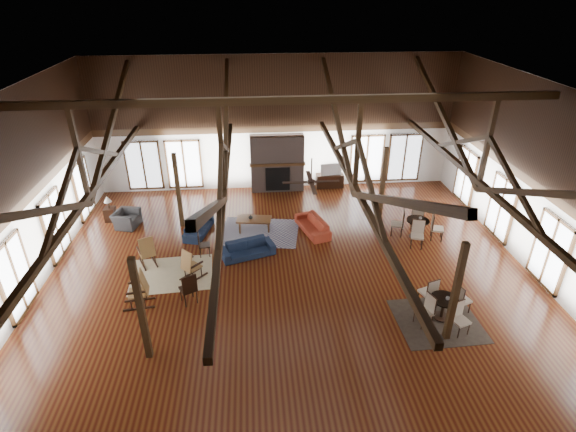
{
  "coord_description": "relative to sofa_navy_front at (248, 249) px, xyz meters",
  "views": [
    {
      "loc": [
        -1.12,
        -12.44,
        8.75
      ],
      "look_at": [
        0.02,
        1.0,
        1.58
      ],
      "focal_mm": 28.0,
      "sensor_mm": 36.0,
      "label": 1
    }
  ],
  "objects": [
    {
      "name": "floor",
      "position": [
        1.4,
        -1.1,
        -0.27
      ],
      "size": [
        16.0,
        16.0,
        0.0
      ],
      "primitive_type": "plane",
      "color": "#5B2F13",
      "rests_on": "ground"
    },
    {
      "name": "ceiling",
      "position": [
        1.4,
        -1.1,
        5.73
      ],
      "size": [
        16.0,
        14.0,
        0.02
      ],
      "primitive_type": "cube",
      "color": "black",
      "rests_on": "wall_back"
    },
    {
      "name": "wall_back",
      "position": [
        1.4,
        5.9,
        2.73
      ],
      "size": [
        16.0,
        0.02,
        6.0
      ],
      "primitive_type": "cube",
      "color": "white",
      "rests_on": "floor"
    },
    {
      "name": "wall_front",
      "position": [
        1.4,
        -8.1,
        2.73
      ],
      "size": [
        16.0,
        0.02,
        6.0
      ],
      "primitive_type": "cube",
      "color": "white",
      "rests_on": "floor"
    },
    {
      "name": "wall_left",
      "position": [
        -6.6,
        -1.1,
        2.73
      ],
      "size": [
        0.02,
        14.0,
        6.0
      ],
      "primitive_type": "cube",
      "color": "white",
      "rests_on": "floor"
    },
    {
      "name": "wall_right",
      "position": [
        9.4,
        -1.1,
        2.73
      ],
      "size": [
        0.02,
        14.0,
        6.0
      ],
      "primitive_type": "cube",
      "color": "white",
      "rests_on": "floor"
    },
    {
      "name": "roof_truss",
      "position": [
        1.4,
        -1.1,
        3.75
      ],
      "size": [
        15.6,
        14.07,
        3.14
      ],
      "color": "#311F0D",
      "rests_on": "wall_back"
    },
    {
      "name": "post_grid",
      "position": [
        1.4,
        -1.1,
        1.25
      ],
      "size": [
        8.16,
        7.16,
        3.05
      ],
      "color": "#311F0D",
      "rests_on": "floor"
    },
    {
      "name": "fireplace",
      "position": [
        1.4,
        5.57,
        1.01
      ],
      "size": [
        2.5,
        0.69,
        2.6
      ],
      "color": "brown",
      "rests_on": "floor"
    },
    {
      "name": "ceiling_fan",
      "position": [
        1.9,
        -2.1,
        3.46
      ],
      "size": [
        1.6,
        1.6,
        0.75
      ],
      "color": "black",
      "rests_on": "roof_truss"
    },
    {
      "name": "sofa_navy_front",
      "position": [
        0.0,
        0.0,
        0.0
      ],
      "size": [
        2.02,
        1.29,
        0.55
      ],
      "primitive_type": "imported",
      "rotation": [
        0.0,
        0.0,
        0.32
      ],
      "color": "#15213C",
      "rests_on": "floor"
    },
    {
      "name": "sofa_navy_left",
      "position": [
        -1.88,
        1.76,
        -0.02
      ],
      "size": [
        1.86,
        1.09,
        0.51
      ],
      "primitive_type": "imported",
      "rotation": [
        0.0,
        0.0,
        1.32
      ],
      "color": "#131E35",
      "rests_on": "floor"
    },
    {
      "name": "sofa_orange",
      "position": [
        2.52,
        1.52,
        0.0
      ],
      "size": [
        2.03,
        1.25,
        0.55
      ],
      "primitive_type": "imported",
      "rotation": [
        0.0,
        0.0,
        -1.28
      ],
      "color": "#9C321E",
      "rests_on": "floor"
    },
    {
      "name": "coffee_table",
      "position": [
        0.25,
        1.8,
        0.18
      ],
      "size": [
        1.4,
        0.84,
        0.51
      ],
      "rotation": [
        0.0,
        0.0,
        -0.14
      ],
      "color": "brown",
      "rests_on": "floor"
    },
    {
      "name": "vase",
      "position": [
        0.13,
        1.8,
        0.32
      ],
      "size": [
        0.21,
        0.21,
        0.17
      ],
      "primitive_type": "imported",
      "rotation": [
        0.0,
        0.0,
        -0.33
      ],
      "color": "#B2B2B2",
      "rests_on": "coffee_table"
    },
    {
      "name": "armchair",
      "position": [
        -4.77,
        2.56,
        0.04
      ],
      "size": [
        1.16,
        1.07,
        0.64
      ],
      "primitive_type": "imported",
      "rotation": [
        0.0,
        0.0,
        1.32
      ],
      "color": "#29292B",
      "rests_on": "floor"
    },
    {
      "name": "side_table_lamp",
      "position": [
        -5.54,
        3.09,
        0.14
      ],
      "size": [
        0.43,
        0.43,
        1.09
      ],
      "color": "black",
      "rests_on": "floor"
    },
    {
      "name": "rocking_chair_a",
      "position": [
        -3.4,
        -0.31,
        0.25
      ],
      "size": [
        0.78,
        0.97,
        1.11
      ],
      "rotation": [
        0.0,
        0.0,
        0.44
      ],
      "color": "brown",
      "rests_on": "floor"
    },
    {
      "name": "rocking_chair_b",
      "position": [
        -1.87,
        -1.24,
        0.24
      ],
      "size": [
        0.91,
        0.92,
        1.09
      ],
      "rotation": [
        0.0,
        0.0,
        -0.77
      ],
      "color": "brown",
      "rests_on": "floor"
    },
    {
      "name": "rocking_chair_c",
      "position": [
        -3.18,
        -2.46,
        0.28
      ],
      "size": [
        0.97,
        0.59,
        1.18
      ],
      "rotation": [
        0.0,
        0.0,
        1.69
      ],
      "color": "brown",
      "rests_on": "floor"
    },
    {
      "name": "side_chair_a",
      "position": [
        -1.61,
        0.13,
        0.27
      ],
      "size": [
        0.43,
        0.43,
        0.94
      ],
      "rotation": [
        0.0,
        0.0,
        -1.47
      ],
      "color": "black",
      "rests_on": "floor"
    },
    {
      "name": "side_chair_b",
      "position": [
        -1.75,
        -2.54,
        0.35
      ],
      "size": [
        0.61,
        0.61,
        1.07
      ],
      "rotation": [
        0.0,
        0.0,
        0.47
      ],
      "color": "black",
      "rests_on": "floor"
    },
    {
      "name": "cafe_table_near",
      "position": [
        5.59,
        -3.79,
        0.2
      ],
      "size": [
        1.86,
        1.86,
        0.96
      ],
      "rotation": [
        0.0,
        0.0,
        0.33
      ],
      "color": "black",
      "rests_on": "floor"
    },
    {
      "name": "cafe_table_far",
      "position": [
        6.39,
        0.77,
        0.23
      ],
      "size": [
        1.98,
        1.98,
        1.02
      ],
      "rotation": [
        0.0,
        0.0,
        -0.32
      ],
      "color": "black",
      "rests_on": "floor"
    },
    {
      "name": "cup_near",
      "position": [
        5.64,
        -3.85,
        0.46
      ],
      "size": [
        0.15,
        0.15,
        0.09
      ],
      "primitive_type": "imported",
      "rotation": [
        0.0,
        0.0,
        0.36
      ],
      "color": "#B2B2B2",
      "rests_on": "cafe_table_near"
    },
    {
      "name": "cup_far",
      "position": [
        6.49,
        0.81,
        0.5
      ],
      "size": [
        0.15,
        0.15,
        0.09
      ],
      "primitive_type": "imported",
      "rotation": [
        0.0,
        0.0,
        -0.37
      ],
      "color": "#B2B2B2",
      "rests_on": "cafe_table_far"
    },
    {
      "name": "tv_console",
      "position": [
        3.88,
        5.65,
        0.04
      ],
      "size": [
        1.27,
        0.47,
        0.63
      ],
      "primitive_type": "cube",
      "color": "black",
      "rests_on": "floor"
    },
    {
      "name": "television",
      "position": [
        3.89,
        5.65,
        0.65
      ],
      "size": [
        1.01,
        0.26,
        0.58
      ],
      "primitive_type": "imported",
      "rotation": [
        0.0,
        0.0,
        0.13
      ],
      "color": "#B2B2B2",
      "rests_on": "tv_console"
    },
    {
      "name": "rug_tan",
      "position": [
        -2.54,
        -0.94,
        -0.27
      ],
      "size": [
        2.77,
        2.24,
        0.01
      ],
      "primitive_type": "cube",
      "rotation": [
        0.0,
        0.0,
        0.07
      ],
      "color": "tan",
      "rests_on": "floor"
    },
    {
      "name": "rug_navy",
      "position": [
        0.45,
        1.62,
        -0.27
      ],
      "size": [
        3.3,
        2.69,
        0.01
      ],
      "primitive_type": "cube",
      "rotation": [
        0.0,
        0.0,
        -0.17
      ],
      "color": "#1A1D4B",
      "rests_on": "floor"
    },
    {
      "name": "rug_dark",
      "position": [
        5.42,
        -3.93,
        -0.27
      ],
      "size": [
        2.41,
        2.21,
        0.01
      ],
      "primitive_type": "cube",
      "rotation": [
        0.0,
        0.0,
        0.03
      ],
      "color": "black",
      "rests_on": "floor"
    }
  ]
}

